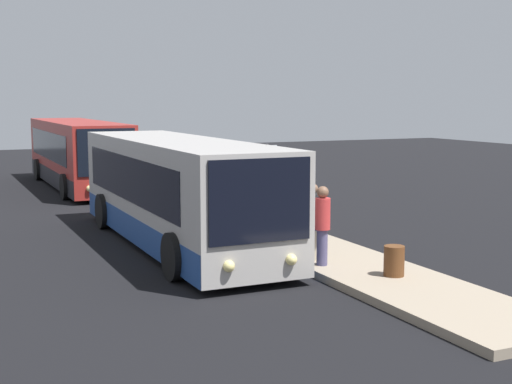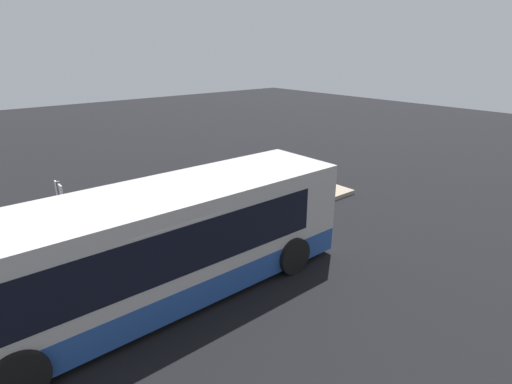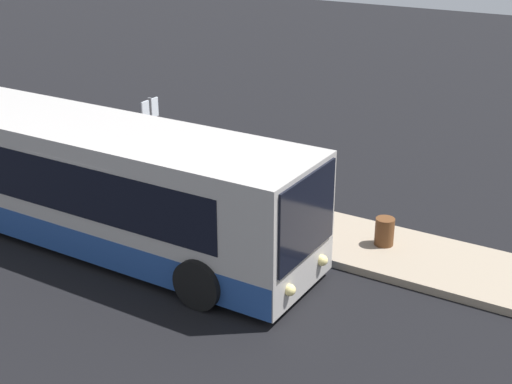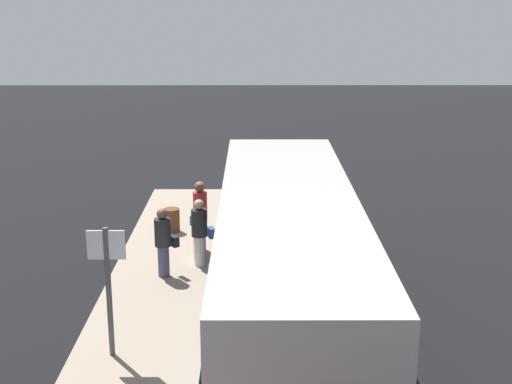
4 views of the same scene
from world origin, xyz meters
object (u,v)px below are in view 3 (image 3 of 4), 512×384
object	(u,v)px
bus_lead	(100,185)
sign_post	(151,129)
passenger_waiting	(260,184)
passenger_boarding	(267,201)
trash_bin	(384,232)
passenger_with_bags	(308,205)
suitcase	(287,224)

from	to	relation	value
bus_lead	sign_post	xyz separation A→B (m)	(-1.08, 3.21, 0.29)
passenger_waiting	sign_post	size ratio (longest dim) A/B	0.68
passenger_waiting	passenger_boarding	bearing A→B (deg)	92.57
bus_lead	passenger_waiting	distance (m)	3.82
sign_post	trash_bin	xyz separation A→B (m)	(6.96, -0.31, -1.21)
passenger_with_bags	trash_bin	bearing A→B (deg)	-40.58
passenger_with_bags	sign_post	bearing A→B (deg)	96.15
passenger_waiting	passenger_with_bags	world-z (taller)	passenger_with_bags
bus_lead	passenger_with_bags	distance (m)	4.81
bus_lead	trash_bin	world-z (taller)	bus_lead
passenger_boarding	trash_bin	size ratio (longest dim) A/B	2.54
passenger_boarding	passenger_waiting	world-z (taller)	passenger_boarding
bus_lead	trash_bin	size ratio (longest dim) A/B	16.54
passenger_boarding	suitcase	bearing A→B (deg)	171.81
suitcase	passenger_with_bags	bearing A→B (deg)	-1.37
passenger_boarding	passenger_with_bags	world-z (taller)	passenger_with_bags
trash_bin	passenger_with_bags	bearing A→B (deg)	-149.22
bus_lead	passenger_waiting	size ratio (longest dim) A/B	6.58
passenger_boarding	passenger_waiting	size ratio (longest dim) A/B	1.01
passenger_waiting	bus_lead	bearing A→B (deg)	7.84
passenger_boarding	trash_bin	xyz separation A→B (m)	(2.55, 0.97, -0.56)
passenger_waiting	trash_bin	bearing A→B (deg)	145.56
passenger_boarding	trash_bin	world-z (taller)	passenger_boarding
passenger_boarding	passenger_with_bags	size ratio (longest dim) A/B	0.91
sign_post	passenger_with_bags	bearing A→B (deg)	-12.50
passenger_boarding	passenger_waiting	distance (m)	1.03
suitcase	sign_post	bearing A→B (deg)	166.29
suitcase	trash_bin	distance (m)	2.24
passenger_boarding	sign_post	xyz separation A→B (m)	(-4.41, 1.28, 0.65)
bus_lead	passenger_with_bags	bearing A→B (deg)	24.66
passenger_boarding	trash_bin	distance (m)	2.78
sign_post	passenger_waiting	bearing A→B (deg)	-7.52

